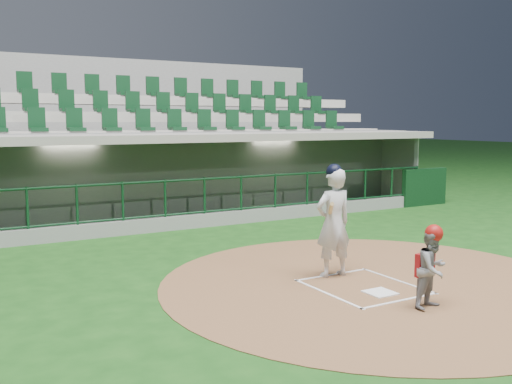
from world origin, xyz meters
TOP-DOWN VIEW (x-y plane):
  - ground at (0.00, 0.00)m, footprint 120.00×120.00m
  - dirt_circle at (0.30, -0.20)m, footprint 7.20×7.20m
  - home_plate at (0.00, -0.70)m, footprint 0.43×0.43m
  - batter_box_chalk at (0.00, -0.30)m, footprint 1.55×1.80m
  - dugout_structure at (0.06, 7.82)m, footprint 16.40×3.70m
  - seating_deck at (0.00, 10.91)m, footprint 17.00×6.72m
  - batter at (-0.03, 0.49)m, footprint 0.90×0.89m
  - catcher at (0.17, -1.60)m, footprint 0.64×0.54m

SIDE VIEW (x-z plane):
  - ground at x=0.00m, z-range 0.00..0.00m
  - dirt_circle at x=0.30m, z-range 0.00..0.01m
  - batter_box_chalk at x=0.00m, z-range 0.01..0.02m
  - home_plate at x=0.00m, z-range 0.01..0.03m
  - catcher at x=0.17m, z-range 0.00..1.24m
  - dugout_structure at x=0.06m, z-range -0.54..2.46m
  - batter at x=-0.03m, z-range 0.00..1.99m
  - seating_deck at x=0.00m, z-range -1.15..4.00m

